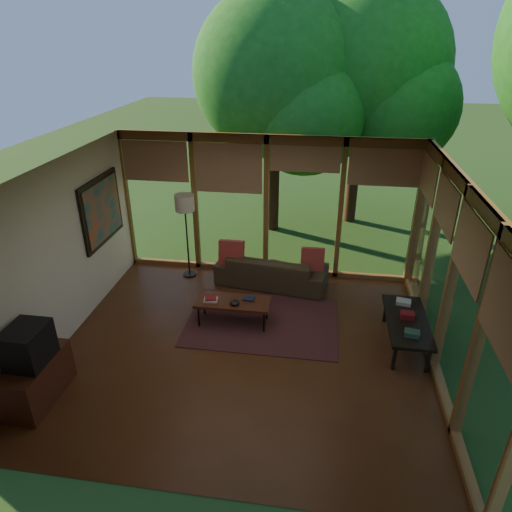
% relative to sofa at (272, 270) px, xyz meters
% --- Properties ---
extents(floor, '(5.50, 5.50, 0.00)m').
position_rel_sofa_xyz_m(floor, '(-0.18, -2.00, -0.30)').
color(floor, '#562E16').
rests_on(floor, ground).
extents(ceiling, '(5.50, 5.50, 0.00)m').
position_rel_sofa_xyz_m(ceiling, '(-0.18, -2.00, 2.40)').
color(ceiling, white).
rests_on(ceiling, ground).
extents(wall_left, '(0.04, 5.00, 2.70)m').
position_rel_sofa_xyz_m(wall_left, '(-2.93, -2.00, 1.05)').
color(wall_left, silver).
rests_on(wall_left, ground).
extents(wall_front, '(5.50, 0.04, 2.70)m').
position_rel_sofa_xyz_m(wall_front, '(-0.18, -4.50, 1.05)').
color(wall_front, silver).
rests_on(wall_front, ground).
extents(window_wall_back, '(5.50, 0.12, 2.70)m').
position_rel_sofa_xyz_m(window_wall_back, '(-0.18, 0.50, 1.05)').
color(window_wall_back, brown).
rests_on(window_wall_back, ground).
extents(window_wall_right, '(0.12, 5.00, 2.70)m').
position_rel_sofa_xyz_m(window_wall_right, '(2.57, -2.00, 1.05)').
color(window_wall_right, brown).
rests_on(window_wall_right, ground).
extents(tree_nw, '(3.50, 3.50, 5.25)m').
position_rel_sofa_xyz_m(tree_nw, '(-0.30, 2.79, 3.19)').
color(tree_nw, '#3C2116').
rests_on(tree_nw, ground).
extents(tree_ne, '(3.75, 3.75, 5.49)m').
position_rel_sofa_xyz_m(tree_ne, '(1.57, 3.62, 3.30)').
color(tree_ne, '#3C2116').
rests_on(tree_ne, ground).
extents(rug, '(2.47, 1.75, 0.01)m').
position_rel_sofa_xyz_m(rug, '(0.00, -1.28, -0.29)').
color(rug, maroon).
rests_on(rug, floor).
extents(sofa, '(2.13, 1.09, 0.60)m').
position_rel_sofa_xyz_m(sofa, '(0.00, 0.00, 0.00)').
color(sofa, '#3E321F').
rests_on(sofa, floor).
extents(pillow_left, '(0.46, 0.25, 0.49)m').
position_rel_sofa_xyz_m(pillow_left, '(-0.75, -0.05, 0.31)').
color(pillow_left, maroon).
rests_on(pillow_left, sofa).
extents(pillow_right, '(0.42, 0.23, 0.44)m').
position_rel_sofa_xyz_m(pillow_right, '(0.75, -0.05, 0.29)').
color(pillow_right, maroon).
rests_on(pillow_right, sofa).
extents(ct_book_lower, '(0.23, 0.18, 0.03)m').
position_rel_sofa_xyz_m(ct_book_lower, '(-0.82, -1.43, 0.14)').
color(ct_book_lower, beige).
rests_on(ct_book_lower, coffee_table).
extents(ct_book_upper, '(0.21, 0.17, 0.03)m').
position_rel_sofa_xyz_m(ct_book_upper, '(-0.82, -1.43, 0.17)').
color(ct_book_upper, maroon).
rests_on(ct_book_upper, coffee_table).
extents(ct_book_side, '(0.19, 0.14, 0.03)m').
position_rel_sofa_xyz_m(ct_book_side, '(-0.22, -1.30, 0.14)').
color(ct_book_side, black).
rests_on(ct_book_side, coffee_table).
extents(ct_bowl, '(0.16, 0.16, 0.07)m').
position_rel_sofa_xyz_m(ct_bowl, '(-0.42, -1.48, 0.16)').
color(ct_bowl, black).
rests_on(ct_bowl, coffee_table).
extents(media_cabinet, '(0.50, 1.00, 0.60)m').
position_rel_sofa_xyz_m(media_cabinet, '(-2.65, -3.43, 0.00)').
color(media_cabinet, '#4D2315').
rests_on(media_cabinet, floor).
extents(television, '(0.45, 0.55, 0.50)m').
position_rel_sofa_xyz_m(television, '(-2.63, -3.43, 0.55)').
color(television, black).
rests_on(television, media_cabinet).
extents(console_book_a, '(0.23, 0.18, 0.08)m').
position_rel_sofa_xyz_m(console_book_a, '(2.22, -1.97, 0.19)').
color(console_book_a, '#2D4F3F').
rests_on(console_book_a, side_console).
extents(console_book_b, '(0.21, 0.16, 0.09)m').
position_rel_sofa_xyz_m(console_book_b, '(2.22, -1.52, 0.20)').
color(console_book_b, maroon).
rests_on(console_book_b, side_console).
extents(console_book_c, '(0.25, 0.20, 0.06)m').
position_rel_sofa_xyz_m(console_book_c, '(2.22, -1.12, 0.19)').
color(console_book_c, beige).
rests_on(console_book_c, side_console).
extents(floor_lamp, '(0.36, 0.36, 1.65)m').
position_rel_sofa_xyz_m(floor_lamp, '(-1.63, 0.11, 1.11)').
color(floor_lamp, black).
rests_on(floor_lamp, floor).
extents(coffee_table, '(1.20, 0.50, 0.43)m').
position_rel_sofa_xyz_m(coffee_table, '(-0.47, -1.38, 0.09)').
color(coffee_table, '#4D2315').
rests_on(coffee_table, floor).
extents(side_console, '(0.60, 1.40, 0.46)m').
position_rel_sofa_xyz_m(side_console, '(2.22, -1.57, 0.11)').
color(side_console, black).
rests_on(side_console, floor).
extents(wall_painting, '(0.06, 1.35, 1.15)m').
position_rel_sofa_xyz_m(wall_painting, '(-2.89, -0.60, 1.25)').
color(wall_painting, black).
rests_on(wall_painting, wall_left).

